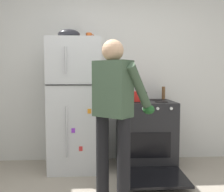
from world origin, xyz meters
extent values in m
cube|color=silver|center=(0.00, 1.95, 1.35)|extent=(6.00, 0.10, 2.70)
cube|color=silver|center=(-0.49, 1.57, 0.87)|extent=(0.68, 0.68, 1.73)
cube|color=black|center=(-0.49, 1.23, 1.14)|extent=(0.67, 0.01, 0.01)
cylinder|color=#B7B7BC|center=(-0.58, 1.20, 0.57)|extent=(0.02, 0.02, 0.63)
cylinder|color=#B7B7BC|center=(-0.58, 1.20, 1.44)|extent=(0.02, 0.02, 0.32)
cube|color=orange|center=(-0.30, 1.22, 0.82)|extent=(0.04, 0.01, 0.06)
cube|color=red|center=(-0.41, 1.22, 0.36)|extent=(0.04, 0.01, 0.06)
cube|color=purple|center=(-0.50, 1.22, 0.59)|extent=(0.04, 0.01, 0.06)
cube|color=black|center=(0.46, 1.57, 0.45)|extent=(0.76, 0.64, 0.91)
cube|color=black|center=(0.46, 1.25, 0.38)|extent=(0.53, 0.01, 0.33)
cylinder|color=black|center=(0.27, 1.43, 0.91)|extent=(0.17, 0.17, 0.01)
cylinder|color=black|center=(0.64, 1.43, 0.91)|extent=(0.17, 0.17, 0.01)
cylinder|color=black|center=(0.27, 1.71, 0.91)|extent=(0.17, 0.17, 0.01)
cylinder|color=black|center=(0.64, 1.71, 0.91)|extent=(0.17, 0.17, 0.01)
cylinder|color=silver|center=(0.20, 1.23, 0.85)|extent=(0.04, 0.03, 0.04)
cylinder|color=silver|center=(0.37, 1.23, 0.85)|extent=(0.04, 0.03, 0.04)
cylinder|color=silver|center=(0.55, 1.23, 0.85)|extent=(0.04, 0.03, 0.04)
cylinder|color=silver|center=(0.72, 1.23, 0.85)|extent=(0.04, 0.03, 0.04)
cube|color=black|center=(0.46, 0.96, 0.09)|extent=(0.72, 0.58, 0.04)
cylinder|color=black|center=(-0.15, 0.66, 0.43)|extent=(0.13, 0.13, 0.86)
cylinder|color=black|center=(0.04, 0.49, 0.43)|extent=(0.13, 0.13, 0.86)
cube|color=#384C38|center=(-0.05, 0.57, 1.13)|extent=(0.40, 0.39, 0.54)
sphere|color=tan|center=(-0.05, 0.57, 1.49)|extent=(0.21, 0.21, 0.21)
sphere|color=#323232|center=(-0.05, 0.57, 1.46)|extent=(0.15, 0.15, 0.15)
cylinder|color=#384C38|center=(-0.09, 0.83, 1.13)|extent=(0.34, 0.38, 0.50)
cylinder|color=#384C38|center=(0.21, 0.57, 1.13)|extent=(0.34, 0.38, 0.50)
ellipsoid|color=#1E5123|center=(0.02, 0.97, 0.91)|extent=(0.12, 0.18, 0.10)
ellipsoid|color=#1E5123|center=(0.32, 0.71, 0.91)|extent=(0.12, 0.18, 0.10)
cylinder|color=red|center=(0.30, 1.52, 0.98)|extent=(0.23, 0.23, 0.13)
cube|color=black|center=(0.15, 1.52, 1.03)|extent=(0.05, 0.03, 0.02)
cube|color=black|center=(0.44, 1.52, 1.03)|extent=(0.05, 0.03, 0.02)
cylinder|color=#B24C1E|center=(-0.31, 1.62, 1.78)|extent=(0.08, 0.08, 0.10)
torus|color=#B24C1E|center=(-0.27, 1.62, 1.79)|extent=(0.06, 0.01, 0.06)
cylinder|color=brown|center=(0.76, 1.77, 1.01)|extent=(0.05, 0.05, 0.18)
ellipsoid|color=black|center=(-0.57, 1.57, 1.80)|extent=(0.29, 0.29, 0.13)
camera|label=1|loc=(-0.20, -1.87, 1.26)|focal=40.90mm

